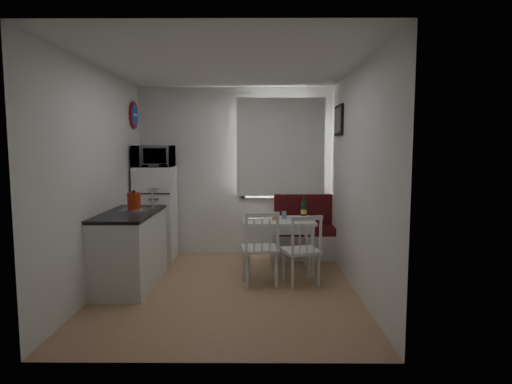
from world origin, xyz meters
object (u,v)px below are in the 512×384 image
(kitchen_counter, at_px, (130,248))
(fridge, at_px, (156,213))
(wine_bottle, at_px, (304,207))
(chair_left, at_px, (260,240))
(bench, at_px, (316,237))
(kettle, at_px, (134,201))
(dining_table, at_px, (278,225))
(microwave, at_px, (154,156))
(chair_right, at_px, (302,243))

(kitchen_counter, bearing_deg, fridge, 89.10)
(fridge, distance_m, wine_bottle, 2.23)
(chair_left, bearing_deg, wine_bottle, 44.27)
(bench, distance_m, chair_left, 1.69)
(bench, distance_m, kettle, 2.82)
(fridge, relative_size, wine_bottle, 4.42)
(dining_table, distance_m, microwave, 2.11)
(chair_left, xyz_separation_m, wine_bottle, (0.60, 0.76, 0.30))
(fridge, height_order, microwave, microwave)
(bench, height_order, chair_right, bench)
(chair_left, relative_size, chair_right, 0.98)
(kitchen_counter, relative_size, chair_left, 2.67)
(microwave, bearing_deg, wine_bottle, -13.11)
(fridge, bearing_deg, chair_right, -32.53)
(chair_right, bearing_deg, chair_left, 164.29)
(dining_table, distance_m, chair_left, 0.71)
(fridge, relative_size, kettle, 5.52)
(chair_left, xyz_separation_m, kettle, (-1.53, 0.12, 0.46))
(chair_right, distance_m, kettle, 2.09)
(kitchen_counter, distance_m, dining_table, 1.93)
(bench, relative_size, dining_table, 1.37)
(microwave, height_order, kettle, microwave)
(chair_left, height_order, wine_bottle, wine_bottle)
(fridge, bearing_deg, microwave, -90.00)
(kitchen_counter, height_order, dining_table, kitchen_counter)
(dining_table, relative_size, microwave, 1.72)
(microwave, bearing_deg, chair_left, -39.13)
(bench, height_order, dining_table, bench)
(chair_right, xyz_separation_m, fridge, (-2.06, 1.31, 0.15))
(dining_table, xyz_separation_m, fridge, (-1.81, 0.65, 0.06))
(dining_table, xyz_separation_m, chair_right, (0.25, -0.66, -0.09))
(dining_table, height_order, microwave, microwave)
(bench, xyz_separation_m, fridge, (-2.42, -0.11, 0.38))
(chair_right, bearing_deg, dining_table, 94.48)
(chair_left, height_order, fridge, fridge)
(chair_left, relative_size, fridge, 0.36)
(microwave, bearing_deg, dining_table, -18.43)
(bench, bearing_deg, kettle, -151.28)
(fridge, bearing_deg, kettle, -88.57)
(fridge, xyz_separation_m, microwave, (0.00, -0.05, 0.85))
(bench, bearing_deg, wine_bottle, -111.47)
(kitchen_counter, relative_size, fridge, 0.95)
(kitchen_counter, distance_m, chair_right, 2.08)
(dining_table, bearing_deg, bench, 48.81)
(dining_table, height_order, kettle, kettle)
(chair_left, relative_size, microwave, 0.87)
(bench, xyz_separation_m, chair_right, (-0.36, -1.42, 0.23))
(dining_table, height_order, wine_bottle, wine_bottle)
(kitchen_counter, distance_m, wine_bottle, 2.32)
(bench, relative_size, kettle, 5.29)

